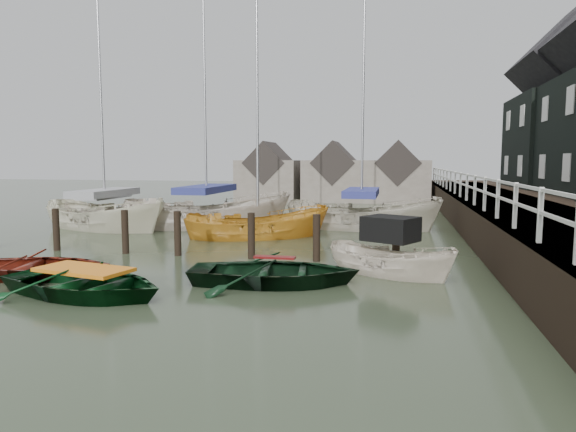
% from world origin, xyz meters
% --- Properties ---
extents(ground, '(120.00, 120.00, 0.00)m').
position_xyz_m(ground, '(0.00, 0.00, 0.00)').
color(ground, '#2B3421').
rests_on(ground, ground).
extents(pier, '(3.04, 32.00, 2.70)m').
position_xyz_m(pier, '(9.48, 10.00, 0.71)').
color(pier, black).
rests_on(pier, ground).
extents(mooring_pilings, '(13.72, 0.22, 1.80)m').
position_xyz_m(mooring_pilings, '(-1.11, 3.00, 0.50)').
color(mooring_pilings, black).
rests_on(mooring_pilings, ground).
extents(far_sheds, '(14.00, 4.08, 4.39)m').
position_xyz_m(far_sheds, '(0.83, 26.00, 1.86)').
color(far_sheds, '#665B51').
rests_on(far_sheds, ground).
extents(rowboat_red, '(4.33, 3.45, 0.80)m').
position_xyz_m(rowboat_red, '(-3.54, -0.54, 0.00)').
color(rowboat_red, '#5C180D').
rests_on(rowboat_red, ground).
extents(rowboat_green, '(4.55, 3.67, 0.84)m').
position_xyz_m(rowboat_green, '(-1.20, -1.93, 0.00)').
color(rowboat_green, black).
rests_on(rowboat_green, ground).
extents(rowboat_dkgreen, '(4.47, 3.48, 0.85)m').
position_xyz_m(rowboat_dkgreen, '(2.65, 0.01, 0.00)').
color(rowboat_dkgreen, black).
rests_on(rowboat_dkgreen, ground).
extents(motorboat, '(3.90, 3.02, 2.21)m').
position_xyz_m(motorboat, '(5.35, 1.68, 0.12)').
color(motorboat, beige).
rests_on(motorboat, ground).
extents(sailboat_a, '(7.31, 4.66, 11.28)m').
position_xyz_m(sailboat_a, '(-6.98, 8.33, 0.06)').
color(sailboat_a, beige).
rests_on(sailboat_a, ground).
extents(sailboat_b, '(7.98, 4.80, 12.19)m').
position_xyz_m(sailboat_b, '(-2.83, 9.75, 0.06)').
color(sailboat_b, beige).
rests_on(sailboat_b, ground).
extents(sailboat_c, '(6.07, 4.32, 10.82)m').
position_xyz_m(sailboat_c, '(0.22, 7.30, 0.02)').
color(sailboat_c, '#BF8123').
rests_on(sailboat_c, ground).
extents(sailboat_d, '(7.20, 3.59, 11.66)m').
position_xyz_m(sailboat_d, '(3.98, 10.70, 0.06)').
color(sailboat_d, beige).
rests_on(sailboat_d, ground).
extents(sailboat_e, '(5.92, 3.07, 9.01)m').
position_xyz_m(sailboat_e, '(-8.21, 10.30, 0.06)').
color(sailboat_e, '#C0B2A4').
rests_on(sailboat_e, ground).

